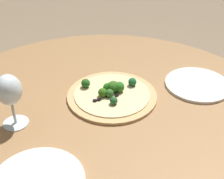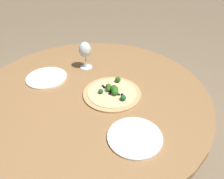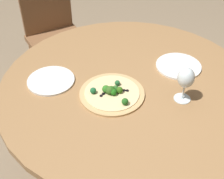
# 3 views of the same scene
# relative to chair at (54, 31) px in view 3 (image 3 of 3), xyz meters

# --- Properties ---
(ground_plane) EXTENTS (12.00, 12.00, 0.00)m
(ground_plane) POSITION_rel_chair_xyz_m (0.04, -1.02, -0.50)
(ground_plane) COLOR #847056
(dining_table) EXTENTS (1.25, 1.25, 0.71)m
(dining_table) POSITION_rel_chair_xyz_m (0.04, -1.02, 0.16)
(dining_table) COLOR olive
(dining_table) RESTS_ON ground_plane
(chair) EXTENTS (0.42, 0.42, 0.93)m
(chair) POSITION_rel_chair_xyz_m (0.00, 0.00, 0.00)
(chair) COLOR brown
(chair) RESTS_ON ground_plane
(pizza) EXTENTS (0.30, 0.30, 0.05)m
(pizza) POSITION_rel_chair_xyz_m (-0.07, -1.06, 0.23)
(pizza) COLOR tan
(pizza) RESTS_ON dining_table
(wine_glass) EXTENTS (0.08, 0.08, 0.17)m
(wine_glass) POSITION_rel_chair_xyz_m (0.20, -1.23, 0.33)
(wine_glass) COLOR silver
(wine_glass) RESTS_ON dining_table
(plate_near) EXTENTS (0.23, 0.23, 0.01)m
(plate_near) POSITION_rel_chair_xyz_m (0.34, -1.02, 0.22)
(plate_near) COLOR silver
(plate_near) RESTS_ON dining_table
(plate_far) EXTENTS (0.23, 0.23, 0.01)m
(plate_far) POSITION_rel_chair_xyz_m (-0.29, -0.83, 0.22)
(plate_far) COLOR silver
(plate_far) RESTS_ON dining_table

